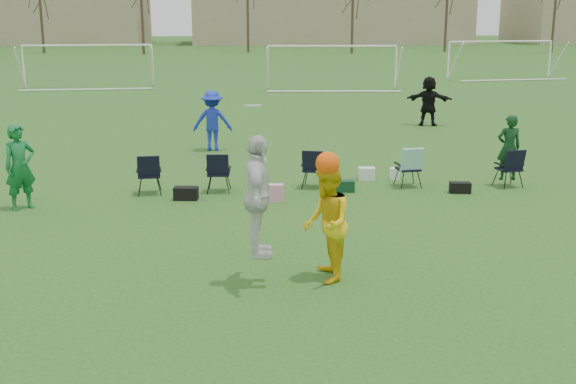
{
  "coord_description": "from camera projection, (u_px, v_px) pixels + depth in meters",
  "views": [
    {
      "loc": [
        -1.53,
        -9.22,
        4.22
      ],
      "look_at": [
        -0.66,
        2.69,
        1.25
      ],
      "focal_mm": 45.0,
      "sensor_mm": 36.0,
      "label": 1
    }
  ],
  "objects": [
    {
      "name": "fielder_blue",
      "position": [
        212.0,
        121.0,
        22.59
      ],
      "size": [
        1.22,
        0.7,
        1.88
      ],
      "primitive_type": "imported",
      "rotation": [
        0.0,
        0.0,
        3.14
      ],
      "color": "#172EB2",
      "rests_on": "ground"
    },
    {
      "name": "fielder_black",
      "position": [
        429.0,
        101.0,
        27.6
      ],
      "size": [
        1.84,
        1.1,
        1.89
      ],
      "primitive_type": "imported",
      "rotation": [
        0.0,
        0.0,
        2.81
      ],
      "color": "black",
      "rests_on": "ground"
    },
    {
      "name": "ground",
      "position": [
        349.0,
        324.0,
        10.05
      ],
      "size": [
        260.0,
        260.0,
        0.0
      ],
      "primitive_type": "plane",
      "color": "#275219",
      "rests_on": "ground"
    },
    {
      "name": "tree_line",
      "position": [
        250.0,
        4.0,
        76.44
      ],
      "size": [
        110.28,
        3.28,
        11.4
      ],
      "color": "#382B21",
      "rests_on": "ground"
    },
    {
      "name": "sideline_setup",
      "position": [
        354.0,
        167.0,
        17.72
      ],
      "size": [
        9.54,
        2.34,
        1.79
      ],
      "color": "#0E3617",
      "rests_on": "ground"
    },
    {
      "name": "fielder_green_near",
      "position": [
        20.0,
        167.0,
        15.78
      ],
      "size": [
        0.82,
        0.78,
        1.89
      ],
      "primitive_type": "imported",
      "rotation": [
        0.0,
        0.0,
        0.65
      ],
      "color": "#12672E",
      "rests_on": "ground"
    },
    {
      "name": "goal_left",
      "position": [
        88.0,
        54.0,
        41.79
      ],
      "size": [
        7.39,
        0.76,
        2.46
      ],
      "rotation": [
        0.0,
        0.0,
        0.09
      ],
      "color": "white",
      "rests_on": "ground"
    },
    {
      "name": "center_contest",
      "position": [
        297.0,
        210.0,
        11.37
      ],
      "size": [
        1.72,
        1.18,
        2.89
      ],
      "color": "silver",
      "rests_on": "ground"
    },
    {
      "name": "building_row",
      "position": [
        292.0,
        0.0,
        102.0
      ],
      "size": [
        126.0,
        16.0,
        13.0
      ],
      "color": "tan",
      "rests_on": "ground"
    },
    {
      "name": "goal_right",
      "position": [
        501.0,
        49.0,
        47.5
      ],
      "size": [
        7.35,
        1.14,
        2.46
      ],
      "rotation": [
        0.0,
        0.0,
        0.14
      ],
      "color": "white",
      "rests_on": "ground"
    },
    {
      "name": "goal_mid",
      "position": [
        332.0,
        55.0,
        40.84
      ],
      "size": [
        7.4,
        0.63,
        2.46
      ],
      "rotation": [
        0.0,
        0.0,
        -0.07
      ],
      "color": "white",
      "rests_on": "ground"
    }
  ]
}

